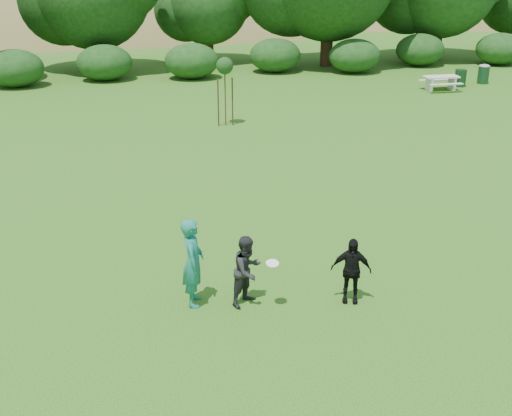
# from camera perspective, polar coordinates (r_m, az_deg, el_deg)

# --- Properties ---
(ground) EXTENTS (120.00, 120.00, 0.00)m
(ground) POSITION_cam_1_polar(r_m,az_deg,el_deg) (13.50, 2.76, -9.07)
(ground) COLOR #19470C
(ground) RESTS_ON ground
(player_teal) EXTENTS (0.57, 0.77, 1.92)m
(player_teal) POSITION_cam_1_polar(r_m,az_deg,el_deg) (13.34, -5.62, -4.83)
(player_teal) COLOR #197263
(player_teal) RESTS_ON ground
(player_grey) EXTENTS (0.94, 0.91, 1.53)m
(player_grey) POSITION_cam_1_polar(r_m,az_deg,el_deg) (13.38, -0.75, -5.57)
(player_grey) COLOR #232325
(player_grey) RESTS_ON ground
(player_black) EXTENTS (0.92, 0.63, 1.45)m
(player_black) POSITION_cam_1_polar(r_m,az_deg,el_deg) (13.62, 8.44, -5.50)
(player_black) COLOR black
(player_black) RESTS_ON ground
(trash_can_near) EXTENTS (0.60, 0.60, 0.90)m
(trash_can_near) POSITION_cam_1_polar(r_m,az_deg,el_deg) (36.81, 17.70, 10.95)
(trash_can_near) COLOR #133418
(trash_can_near) RESTS_ON ground
(frisbee) EXTENTS (0.27, 0.27, 0.08)m
(frisbee) POSITION_cam_1_polar(r_m,az_deg,el_deg) (13.05, 1.47, -4.95)
(frisbee) COLOR white
(frisbee) RESTS_ON ground
(sapling) EXTENTS (0.70, 0.70, 2.85)m
(sapling) POSITION_cam_1_polar(r_m,az_deg,el_deg) (26.80, -2.80, 12.35)
(sapling) COLOR #3E2918
(sapling) RESTS_ON ground
(picnic_table) EXTENTS (1.80, 1.48, 0.76)m
(picnic_table) POSITION_cam_1_polar(r_m,az_deg,el_deg) (35.41, 16.12, 10.82)
(picnic_table) COLOR beige
(picnic_table) RESTS_ON ground
(trash_can_lidded) EXTENTS (0.60, 0.60, 1.05)m
(trash_can_lidded) POSITION_cam_1_polar(r_m,az_deg,el_deg) (38.03, 19.57, 11.20)
(trash_can_lidded) COLOR #153A1F
(trash_can_lidded) RESTS_ON ground
(hillside) EXTENTS (150.00, 72.00, 52.00)m
(hillside) POSITION_cam_1_polar(r_m,az_deg,el_deg) (81.84, -10.34, 8.47)
(hillside) COLOR olive
(hillside) RESTS_ON ground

